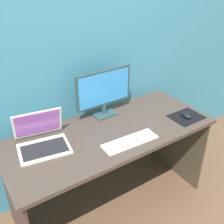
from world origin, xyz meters
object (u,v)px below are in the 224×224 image
at_px(laptop, 42,140).
at_px(mouse, 186,115).
at_px(monitor, 104,91).
at_px(keyboard_external, 130,141).

bearing_deg(laptop, mouse, -14.19).
height_order(monitor, keyboard_external, monitor).
relative_size(keyboard_external, mouse, 3.98).
height_order(laptop, mouse, laptop).
xyz_separation_m(laptop, keyboard_external, (0.51, -0.29, -0.04)).
bearing_deg(laptop, monitor, 12.74).
height_order(monitor, laptop, monitor).
distance_m(laptop, mouse, 1.11).
height_order(laptop, keyboard_external, laptop).
xyz_separation_m(monitor, laptop, (-0.57, -0.13, -0.16)).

